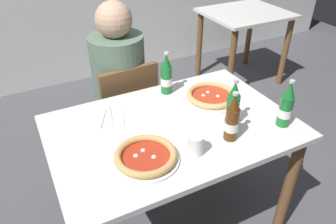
{
  "coord_description": "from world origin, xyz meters",
  "views": [
    {
      "loc": [
        -0.61,
        -1.14,
        1.69
      ],
      "look_at": [
        0.0,
        0.05,
        0.8
      ],
      "focal_mm": 34.4,
      "sensor_mm": 36.0,
      "label": 1
    }
  ],
  "objects": [
    {
      "name": "ground_plane",
      "position": [
        0.0,
        0.0,
        0.0
      ],
      "size": [
        8.0,
        8.0,
        0.0
      ],
      "primitive_type": "plane",
      "color": "#4C4C51"
    },
    {
      "name": "dining_table_background",
      "position": [
        1.54,
        1.37,
        0.59
      ],
      "size": [
        0.8,
        0.7,
        0.75
      ],
      "color": "silver",
      "rests_on": "ground_plane"
    },
    {
      "name": "beer_bottle_left",
      "position": [
        0.27,
        -0.12,
        0.85
      ],
      "size": [
        0.07,
        0.07,
        0.25
      ],
      "color": "#196B2D",
      "rests_on": "dining_table_main"
    },
    {
      "name": "pizza_marinara_far",
      "position": [
        0.31,
        0.12,
        0.77
      ],
      "size": [
        0.3,
        0.3,
        0.04
      ],
      "color": "white",
      "rests_on": "dining_table_main"
    },
    {
      "name": "beer_bottle_extra",
      "position": [
        0.19,
        -0.21,
        0.85
      ],
      "size": [
        0.07,
        0.07,
        0.25
      ],
      "color": "#512D0F",
      "rests_on": "dining_table_main"
    },
    {
      "name": "beer_bottle_right",
      "position": [
        0.49,
        -0.24,
        0.85
      ],
      "size": [
        0.07,
        0.07,
        0.25
      ],
      "color": "#196B2D",
      "rests_on": "dining_table_main"
    },
    {
      "name": "chair_behind_table",
      "position": [
        -0.04,
        0.61,
        0.48
      ],
      "size": [
        0.43,
        0.43,
        0.85
      ],
      "rotation": [
        0.0,
        0.0,
        3.21
      ],
      "color": "brown",
      "rests_on": "ground_plane"
    },
    {
      "name": "pizza_margherita_near",
      "position": [
        -0.22,
        -0.17,
        0.77
      ],
      "size": [
        0.29,
        0.29,
        0.04
      ],
      "color": "white",
      "rests_on": "dining_table_main"
    },
    {
      "name": "paper_cup",
      "position": [
        -0.01,
        -0.23,
        0.8
      ],
      "size": [
        0.07,
        0.07,
        0.09
      ],
      "primitive_type": "cylinder",
      "color": "white",
      "rests_on": "dining_table_main"
    },
    {
      "name": "napkin_with_cutlery",
      "position": [
        -0.27,
        0.21,
        0.75
      ],
      "size": [
        0.23,
        0.23,
        0.01
      ],
      "color": "white",
      "rests_on": "dining_table_main"
    },
    {
      "name": "dining_table_main",
      "position": [
        0.0,
        0.0,
        0.64
      ],
      "size": [
        1.2,
        0.8,
        0.75
      ],
      "color": "silver",
      "rests_on": "ground_plane"
    },
    {
      "name": "beer_bottle_center",
      "position": [
        0.12,
        0.31,
        0.85
      ],
      "size": [
        0.07,
        0.07,
        0.25
      ],
      "color": "#196B2D",
      "rests_on": "dining_table_main"
    },
    {
      "name": "diner_seated",
      "position": [
        -0.04,
        0.66,
        0.58
      ],
      "size": [
        0.34,
        0.34,
        1.21
      ],
      "color": "#2D3342",
      "rests_on": "ground_plane"
    }
  ]
}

